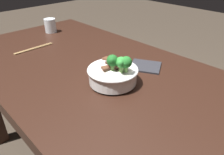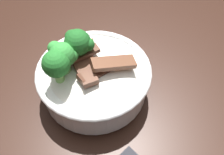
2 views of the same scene
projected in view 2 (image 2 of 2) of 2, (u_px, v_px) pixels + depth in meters
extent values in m
cube|color=black|center=(183.00, 93.00, 0.54)|extent=(1.57, 0.84, 0.06)
cylinder|color=white|center=(95.00, 90.00, 0.50)|extent=(0.09, 0.09, 0.01)
cylinder|color=white|center=(95.00, 80.00, 0.47)|extent=(0.20, 0.20, 0.06)
torus|color=white|center=(94.00, 71.00, 0.45)|extent=(0.21, 0.21, 0.01)
ellipsoid|color=white|center=(94.00, 74.00, 0.46)|extent=(0.17, 0.17, 0.06)
cube|color=#4C2B1E|center=(93.00, 75.00, 0.42)|extent=(0.06, 0.04, 0.02)
cube|color=brown|center=(89.00, 59.00, 0.45)|extent=(0.03, 0.05, 0.02)
cube|color=brown|center=(114.00, 63.00, 0.42)|extent=(0.08, 0.03, 0.02)
cube|color=#563323|center=(82.00, 54.00, 0.43)|extent=(0.06, 0.03, 0.01)
cube|color=#563323|center=(84.00, 70.00, 0.42)|extent=(0.04, 0.07, 0.01)
cube|color=brown|center=(86.00, 55.00, 0.44)|extent=(0.04, 0.08, 0.01)
cylinder|color=#6BA84C|center=(79.00, 55.00, 0.44)|extent=(0.02, 0.02, 0.03)
sphere|color=#1E6023|center=(78.00, 43.00, 0.42)|extent=(0.05, 0.05, 0.05)
sphere|color=#1E6023|center=(88.00, 44.00, 0.42)|extent=(0.02, 0.02, 0.02)
sphere|color=#1E6023|center=(72.00, 37.00, 0.42)|extent=(0.03, 0.03, 0.03)
cylinder|color=#7AB256|center=(59.00, 75.00, 0.42)|extent=(0.02, 0.02, 0.03)
sphere|color=#237028|center=(56.00, 64.00, 0.40)|extent=(0.05, 0.05, 0.05)
sphere|color=#237028|center=(65.00, 59.00, 0.40)|extent=(0.02, 0.02, 0.02)
sphere|color=#237028|center=(52.00, 59.00, 0.40)|extent=(0.02, 0.02, 0.02)
cylinder|color=#7AB256|center=(65.00, 66.00, 0.43)|extent=(0.02, 0.02, 0.03)
sphere|color=green|center=(62.00, 55.00, 0.41)|extent=(0.04, 0.04, 0.04)
sphere|color=green|center=(71.00, 55.00, 0.41)|extent=(0.02, 0.02, 0.02)
sphere|color=green|center=(55.00, 48.00, 0.41)|extent=(0.02, 0.02, 0.02)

